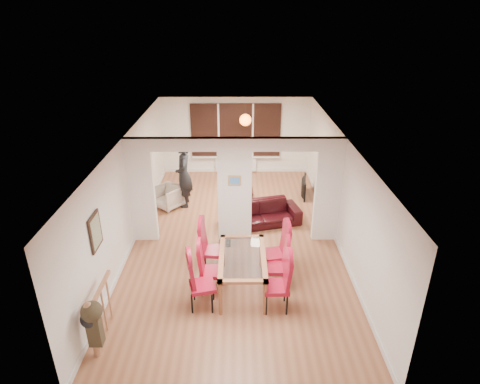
{
  "coord_description": "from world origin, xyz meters",
  "views": [
    {
      "loc": [
        0.09,
        -8.61,
        5.23
      ],
      "look_at": [
        0.13,
        0.6,
        0.99
      ],
      "focal_mm": 30.0,
      "sensor_mm": 36.0,
      "label": 1
    }
  ],
  "objects_px": {
    "dining_chair_rb": "(276,265)",
    "bowl": "(240,190)",
    "dining_table": "(242,272)",
    "person": "(184,174)",
    "sofa": "(260,214)",
    "dining_chair_rc": "(275,250)",
    "bottle": "(240,188)",
    "armchair": "(168,197)",
    "coffee_table": "(238,194)",
    "dining_chair_lb": "(210,268)",
    "dining_chair_lc": "(213,247)",
    "dining_chair_la": "(202,282)",
    "dining_chair_ra": "(277,283)",
    "television": "(301,187)"
  },
  "relations": [
    {
      "from": "dining_chair_lc",
      "to": "bowl",
      "type": "xyz_separation_m",
      "value": [
        0.6,
        3.75,
        -0.35
      ]
    },
    {
      "from": "dining_chair_la",
      "to": "bowl",
      "type": "distance_m",
      "value": 4.99
    },
    {
      "from": "dining_chair_ra",
      "to": "armchair",
      "type": "height_order",
      "value": "dining_chair_ra"
    },
    {
      "from": "dining_chair_lb",
      "to": "dining_chair_rc",
      "type": "distance_m",
      "value": 1.45
    },
    {
      "from": "armchair",
      "to": "person",
      "type": "xyz_separation_m",
      "value": [
        0.48,
        0.13,
        0.64
      ]
    },
    {
      "from": "coffee_table",
      "to": "bottle",
      "type": "relative_size",
      "value": 3.08
    },
    {
      "from": "dining_chair_rc",
      "to": "bottle",
      "type": "height_order",
      "value": "dining_chair_rc"
    },
    {
      "from": "dining_chair_rc",
      "to": "sofa",
      "type": "bearing_deg",
      "value": 85.14
    },
    {
      "from": "dining_chair_rc",
      "to": "coffee_table",
      "type": "bearing_deg",
      "value": 91.4
    },
    {
      "from": "dining_chair_la",
      "to": "bowl",
      "type": "xyz_separation_m",
      "value": [
        0.73,
        4.92,
        -0.34
      ]
    },
    {
      "from": "armchair",
      "to": "bowl",
      "type": "bearing_deg",
      "value": 56.46
    },
    {
      "from": "dining_table",
      "to": "bottle",
      "type": "bearing_deg",
      "value": 90.47
    },
    {
      "from": "dining_table",
      "to": "person",
      "type": "height_order",
      "value": "person"
    },
    {
      "from": "coffee_table",
      "to": "bowl",
      "type": "height_order",
      "value": "bowl"
    },
    {
      "from": "dining_table",
      "to": "person",
      "type": "relative_size",
      "value": 0.86
    },
    {
      "from": "dining_table",
      "to": "bottle",
      "type": "distance_m",
      "value": 4.27
    },
    {
      "from": "dining_chair_rb",
      "to": "coffee_table",
      "type": "xyz_separation_m",
      "value": [
        -0.77,
        4.32,
        -0.43
      ]
    },
    {
      "from": "person",
      "to": "bottle",
      "type": "relative_size",
      "value": 6.57
    },
    {
      "from": "bowl",
      "to": "bottle",
      "type": "bearing_deg",
      "value": -92.08
    },
    {
      "from": "dining_chair_lb",
      "to": "coffee_table",
      "type": "bearing_deg",
      "value": 82.62
    },
    {
      "from": "dining_chair_rc",
      "to": "armchair",
      "type": "relative_size",
      "value": 1.65
    },
    {
      "from": "dining_table",
      "to": "dining_chair_lc",
      "type": "height_order",
      "value": "dining_chair_lc"
    },
    {
      "from": "dining_table",
      "to": "bowl",
      "type": "relative_size",
      "value": 7.33
    },
    {
      "from": "sofa",
      "to": "bottle",
      "type": "relative_size",
      "value": 7.12
    },
    {
      "from": "dining_chair_rb",
      "to": "television",
      "type": "height_order",
      "value": "dining_chair_rb"
    },
    {
      "from": "dining_chair_rc",
      "to": "person",
      "type": "xyz_separation_m",
      "value": [
        -2.32,
        3.32,
        0.38
      ]
    },
    {
      "from": "armchair",
      "to": "coffee_table",
      "type": "relative_size",
      "value": 0.79
    },
    {
      "from": "dining_chair_la",
      "to": "person",
      "type": "distance_m",
      "value": 4.47
    },
    {
      "from": "dining_chair_lb",
      "to": "television",
      "type": "height_order",
      "value": "dining_chair_lb"
    },
    {
      "from": "dining_chair_la",
      "to": "dining_chair_rb",
      "type": "bearing_deg",
      "value": 8.36
    },
    {
      "from": "dining_chair_lb",
      "to": "bottle",
      "type": "bearing_deg",
      "value": 81.81
    },
    {
      "from": "bowl",
      "to": "dining_table",
      "type": "bearing_deg",
      "value": -89.59
    },
    {
      "from": "dining_chair_rc",
      "to": "coffee_table",
      "type": "xyz_separation_m",
      "value": [
        -0.78,
        3.87,
        -0.48
      ]
    },
    {
      "from": "dining_chair_rb",
      "to": "dining_chair_rc",
      "type": "xyz_separation_m",
      "value": [
        0.02,
        0.45,
        0.05
      ]
    },
    {
      "from": "dining_chair_lc",
      "to": "coffee_table",
      "type": "bearing_deg",
      "value": 88.2
    },
    {
      "from": "dining_table",
      "to": "dining_chair_rb",
      "type": "relative_size",
      "value": 1.55
    },
    {
      "from": "dining_table",
      "to": "person",
      "type": "xyz_separation_m",
      "value": [
        -1.62,
        3.82,
        0.57
      ]
    },
    {
      "from": "dining_table",
      "to": "dining_chair_rb",
      "type": "xyz_separation_m",
      "value": [
        0.68,
        0.05,
        0.15
      ]
    },
    {
      "from": "person",
      "to": "dining_chair_rb",
      "type": "bearing_deg",
      "value": 25.22
    },
    {
      "from": "dining_chair_ra",
      "to": "coffee_table",
      "type": "distance_m",
      "value": 5.04
    },
    {
      "from": "dining_chair_lb",
      "to": "dining_chair_rb",
      "type": "height_order",
      "value": "dining_chair_rb"
    },
    {
      "from": "dining_chair_la",
      "to": "sofa",
      "type": "bearing_deg",
      "value": 54.52
    },
    {
      "from": "dining_chair_la",
      "to": "bowl",
      "type": "relative_size",
      "value": 5.07
    },
    {
      "from": "dining_table",
      "to": "dining_chair_rc",
      "type": "height_order",
      "value": "dining_chair_rc"
    },
    {
      "from": "dining_table",
      "to": "dining_chair_rb",
      "type": "height_order",
      "value": "dining_chair_rb"
    },
    {
      "from": "person",
      "to": "coffee_table",
      "type": "relative_size",
      "value": 2.14
    },
    {
      "from": "dining_table",
      "to": "sofa",
      "type": "relative_size",
      "value": 0.79
    },
    {
      "from": "dining_table",
      "to": "bottle",
      "type": "relative_size",
      "value": 5.66
    },
    {
      "from": "dining_chair_lb",
      "to": "dining_chair_rc",
      "type": "relative_size",
      "value": 0.92
    },
    {
      "from": "dining_chair_rb",
      "to": "bowl",
      "type": "height_order",
      "value": "dining_chair_rb"
    }
  ]
}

